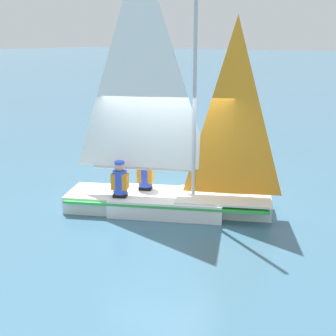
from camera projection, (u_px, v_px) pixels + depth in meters
name	position (u px, v px, depth m)	size (l,w,h in m)	color
ground_plane	(168.00, 211.00, 10.32)	(260.00, 260.00, 0.00)	#38607A
sailboat_main	(168.00, 172.00, 10.08)	(4.49, 3.10, 5.59)	white
sailor_helm	(145.00, 179.00, 10.49)	(0.42, 0.40, 1.16)	black
sailor_crew	(120.00, 185.00, 10.01)	(0.42, 0.40, 1.16)	black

